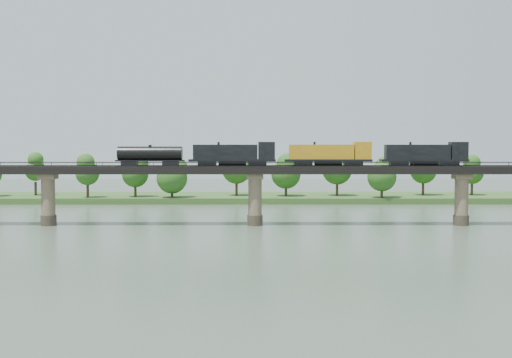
{
  "coord_description": "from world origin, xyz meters",
  "views": [
    {
      "loc": [
        -0.13,
        -93.54,
        15.6
      ],
      "look_at": [
        0.19,
        30.0,
        9.0
      ],
      "focal_mm": 45.0,
      "sensor_mm": 36.0,
      "label": 1
    }
  ],
  "objects": [
    {
      "name": "far_treeline",
      "position": [
        -8.21,
        80.52,
        8.83
      ],
      "size": [
        289.06,
        17.54,
        13.6
      ],
      "color": "#382619",
      "rests_on": "far_bank"
    },
    {
      "name": "freight_train",
      "position": [
        8.1,
        30.0,
        13.73
      ],
      "size": [
        67.82,
        2.64,
        4.67
      ],
      "color": "black",
      "rests_on": "bridge"
    },
    {
      "name": "ground",
      "position": [
        0.0,
        0.0,
        0.0
      ],
      "size": [
        400.0,
        400.0,
        0.0
      ],
      "primitive_type": "plane",
      "color": "#3C4D3E",
      "rests_on": "ground"
    },
    {
      "name": "bridge",
      "position": [
        0.0,
        30.0,
        5.46
      ],
      "size": [
        236.0,
        30.0,
        11.5
      ],
      "color": "#473A2D",
      "rests_on": "ground"
    },
    {
      "name": "far_bank",
      "position": [
        0.0,
        85.0,
        0.8
      ],
      "size": [
        300.0,
        24.0,
        1.6
      ],
      "primitive_type": "cube",
      "color": "#2E5120",
      "rests_on": "ground"
    },
    {
      "name": "bridge_superstructure",
      "position": [
        0.0,
        30.0,
        11.79
      ],
      "size": [
        220.0,
        4.9,
        0.75
      ],
      "color": "black",
      "rests_on": "bridge"
    }
  ]
}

